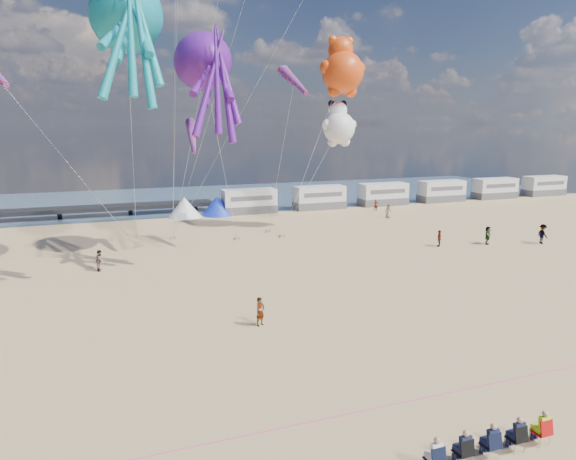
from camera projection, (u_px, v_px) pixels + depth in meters
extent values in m
plane|color=#D9B47D|center=(353.00, 351.00, 25.21)|extent=(120.00, 120.00, 0.00)
plane|color=#39536D|center=(183.00, 199.00, 75.80)|extent=(120.00, 120.00, 0.00)
cube|color=silver|center=(249.00, 201.00, 63.71)|extent=(6.60, 2.50, 3.00)
cube|color=silver|center=(319.00, 198.00, 66.90)|extent=(6.60, 2.50, 3.00)
cube|color=silver|center=(383.00, 194.00, 70.08)|extent=(6.60, 2.50, 3.00)
cube|color=silver|center=(441.00, 191.00, 73.26)|extent=(6.60, 2.50, 3.00)
cube|color=silver|center=(495.00, 188.00, 76.45)|extent=(6.60, 2.50, 3.00)
cube|color=silver|center=(544.00, 186.00, 79.63)|extent=(6.60, 2.50, 3.00)
cone|color=white|center=(185.00, 207.00, 61.09)|extent=(4.00, 4.00, 2.40)
cone|color=#1933CC|center=(218.00, 205.00, 62.43)|extent=(4.00, 4.00, 2.40)
cube|color=#162445|center=(491.00, 445.00, 17.57)|extent=(0.38, 0.28, 0.30)
cylinder|color=#F2338C|center=(411.00, 401.00, 20.60)|extent=(34.00, 0.03, 0.03)
imported|color=tan|center=(260.00, 312.00, 28.19)|extent=(0.70, 0.62, 1.62)
imported|color=#7F6659|center=(388.00, 211.00, 60.43)|extent=(0.70, 0.60, 1.61)
imported|color=#7F6659|center=(100.00, 260.00, 38.77)|extent=(0.63, 0.86, 1.60)
imported|color=#7F6659|center=(543.00, 234.00, 47.49)|extent=(0.83, 1.00, 1.84)
imported|color=#7F6659|center=(439.00, 238.00, 46.48)|extent=(1.06, 1.09, 1.50)
imported|color=#7F6659|center=(488.00, 235.00, 47.28)|extent=(0.97, 1.01, 1.68)
imported|color=#7F6659|center=(376.00, 205.00, 65.42)|extent=(1.44, 0.68, 1.49)
cube|color=gray|center=(137.00, 247.00, 45.99)|extent=(0.50, 0.35, 0.22)
cube|color=gray|center=(237.00, 238.00, 49.37)|extent=(0.50, 0.35, 0.22)
cube|color=gray|center=(282.00, 236.00, 50.42)|extent=(0.50, 0.35, 0.22)
cube|color=gray|center=(268.00, 231.00, 52.70)|extent=(0.50, 0.35, 0.22)
cube|color=gray|center=(173.00, 238.00, 49.57)|extent=(0.50, 0.35, 0.22)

